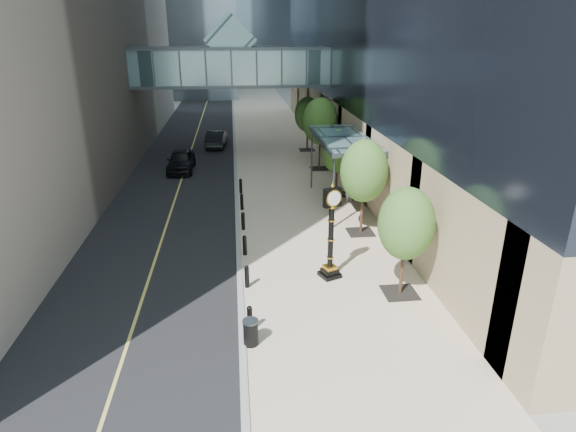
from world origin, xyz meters
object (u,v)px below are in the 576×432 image
object	(u,v)px
trash_bin	(251,333)
car_far	(217,138)
pedestrian	(349,190)
car_near	(181,161)
street_clock	(331,238)

from	to	relation	value
trash_bin	car_far	bearing A→B (deg)	93.59
pedestrian	car_near	bearing A→B (deg)	-50.72
trash_bin	pedestrian	world-z (taller)	pedestrian
street_clock	pedestrian	size ratio (longest dim) A/B	2.76
pedestrian	trash_bin	bearing A→B (deg)	51.87
street_clock	trash_bin	world-z (taller)	street_clock
street_clock	trash_bin	size ratio (longest dim) A/B	4.77
pedestrian	car_near	size ratio (longest dim) A/B	0.32
car_near	car_far	distance (m)	8.63
street_clock	pedestrian	distance (m)	10.26
pedestrian	car_far	world-z (taller)	pedestrian
street_clock	car_near	xyz separation A→B (m)	(-8.15, 18.53, -1.08)
trash_bin	pedestrian	bearing A→B (deg)	64.57
car_near	car_far	world-z (taller)	car_near
trash_bin	car_near	bearing A→B (deg)	101.00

